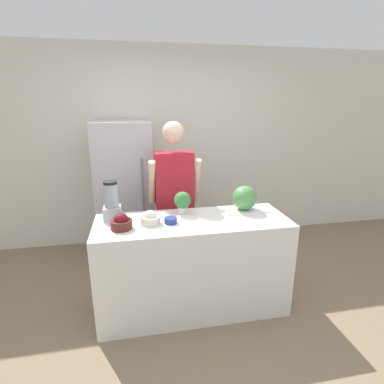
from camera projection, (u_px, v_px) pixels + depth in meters
ground_plane at (199, 329)px, 2.61m from camera, size 14.00×14.00×0.00m
wall_back at (170, 148)px, 4.07m from camera, size 8.00×0.06×2.60m
counter_island at (193, 265)px, 2.77m from camera, size 1.71×0.63×0.89m
refrigerator at (126, 191)px, 3.70m from camera, size 0.66×0.76×1.69m
person at (175, 200)px, 3.20m from camera, size 0.53×0.27×1.71m
cutting_board at (245, 210)px, 2.88m from camera, size 0.41×0.23×0.01m
watermelon at (244, 198)px, 2.84m from camera, size 0.23×0.23×0.23m
bowl_cherries at (121, 223)px, 2.45m from camera, size 0.18×0.18×0.13m
bowl_cream at (150, 219)px, 2.55m from camera, size 0.17×0.17×0.12m
bowl_small_blue at (171, 220)px, 2.57m from camera, size 0.11×0.11×0.05m
blender at (112, 203)px, 2.61m from camera, size 0.15×0.15×0.35m
potted_plant at (183, 201)px, 2.77m from camera, size 0.16×0.16×0.21m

